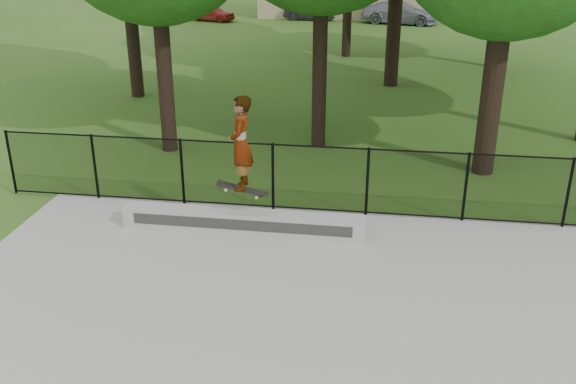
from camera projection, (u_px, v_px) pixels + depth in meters
name	position (u px, v px, depth m)	size (l,w,h in m)	color
grind_ledge	(243.00, 222.00, 12.80)	(4.89, 0.40, 0.45)	#A5A5A0
car_a	(211.00, 13.00, 40.23)	(1.21, 2.99, 1.02)	maroon
car_b	(310.00, 11.00, 40.62)	(1.12, 2.91, 1.06)	black
car_c	(399.00, 13.00, 39.09)	(1.85, 4.18, 1.32)	gray
skater_airborne	(241.00, 145.00, 12.01)	(0.83, 0.69, 1.99)	black
chainlink_fence	(367.00, 182.00, 13.36)	(16.06, 0.06, 1.50)	black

